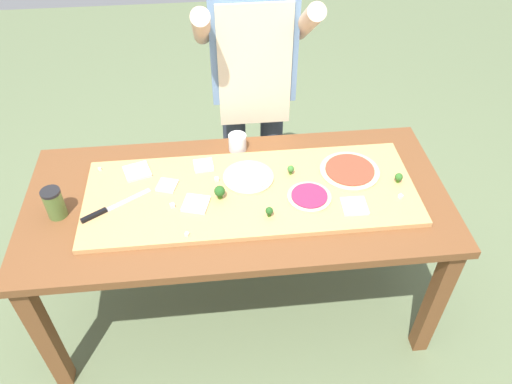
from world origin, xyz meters
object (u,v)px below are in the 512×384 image
Objects in this scene: sauce_jar at (54,203)px; pizza_whole_cheese_artichoke at (248,177)px; cheese_crumble_c at (172,206)px; cheese_crumble_d at (187,234)px; prep_table at (238,211)px; cook_center at (253,75)px; pizza_slice_center at (354,206)px; broccoli_floret_back_mid at (399,177)px; pizza_slice_near_right at (196,204)px; cheese_crumble_e at (401,196)px; pizza_slice_near_left at (167,186)px; cheese_crumble_b at (100,169)px; broccoli_floret_front_left at (291,169)px; pizza_whole_beet_magenta at (309,197)px; broccoli_floret_front_mid at (220,192)px; pizza_slice_far_left at (204,165)px; broccoli_floret_back_right at (269,211)px; cheese_crumble_a at (217,179)px; flour_cup at (237,143)px; pizza_slice_far_right at (137,171)px; chefs_knife at (107,210)px; pizza_whole_tomato_red at (350,171)px.

pizza_whole_cheese_artichoke is at bearing 8.71° from sauce_jar.
cheese_crumble_c is 0.18m from cheese_crumble_d.
prep_table is 1.09× the size of cook_center.
pizza_slice_center is 0.26m from broccoli_floret_back_mid.
pizza_slice_near_right is 1.00× the size of pizza_slice_center.
pizza_whole_cheese_artichoke is 0.65m from cheese_crumble_e.
cheese_crumble_c is 0.13× the size of sauce_jar.
pizza_slice_near_left is 6.33× the size of cheese_crumble_b.
pizza_whole_cheese_artichoke is 0.19m from broccoli_floret_front_left.
broccoli_floret_front_mid is at bearing 174.06° from pizza_whole_beet_magenta.
pizza_slice_far_left is at bearing 160.40° from cheese_crumble_e.
broccoli_floret_back_right is (-0.36, -0.01, 0.02)m from pizza_slice_center.
pizza_slice_near_left is 0.47m from broccoli_floret_back_right.
broccoli_floret_back_mid is at bearing 14.22° from broccoli_floret_back_right.
pizza_whole_beet_magenta is 0.41m from cheese_crumble_a.
pizza_slice_center is 0.60m from cheese_crumble_a.
broccoli_floret_front_left is (0.13, 0.25, -0.00)m from broccoli_floret_back_right.
pizza_slice_near_right is 0.86m from cheese_crumble_e.
broccoli_floret_back_right is 0.34× the size of sauce_jar.
cheese_crumble_e reaches higher than pizza_slice_center.
flour_cup is at bearing 65.57° from cheese_crumble_a.
pizza_whole_beet_magenta is at bearing -1.63° from sauce_jar.
sauce_jar is at bearing -159.77° from pizza_slice_far_left.
pizza_slice_far_right is at bearing -142.99° from cook_center.
pizza_whole_beet_magenta is 0.71m from cook_center.
broccoli_floret_back_right is at bearing -75.35° from pizza_whole_cheese_artichoke.
broccoli_floret_back_mid is at bearing 8.40° from pizza_whole_beet_magenta.
broccoli_floret_back_mid is 0.10m from cheese_crumble_e.
pizza_slice_near_left is at bearing -25.07° from cheese_crumble_b.
chefs_knife is 1.02m from pizza_slice_center.
cheese_crumble_d is (-0.33, -0.07, -0.02)m from broccoli_floret_back_right.
pizza_slice_center is at bearing 7.26° from cheese_crumble_d.
chefs_knife is 0.37m from cheese_crumble_d.
broccoli_floret_front_mid is at bearing -157.84° from prep_table.
broccoli_floret_back_mid is at bearing 78.52° from cheese_crumble_e.
broccoli_floret_front_left reaches higher than cheese_crumble_b.
pizza_slice_far_left is at bearing -139.86° from flour_cup.
broccoli_floret_front_left is at bearing 20.09° from pizza_slice_near_right.
flour_cup reaches higher than pizza_whole_cheese_artichoke.
pizza_whole_tomato_red is at bearing -53.50° from cook_center.
cheese_crumble_b is (-0.46, 0.02, 0.00)m from pizza_slice_far_left.
chefs_knife and pizza_whole_beet_magenta have the same top height.
pizza_slice_far_left is 1.01× the size of flour_cup.
cook_center is at bearing 67.57° from cheese_crumble_d.
broccoli_floret_front_left is 0.85m from cheese_crumble_b.
cook_center is at bearing 36.05° from sauce_jar.
cook_center reaches higher than broccoli_floret_front_mid.
broccoli_floret_back_right is 0.31m from cheese_crumble_a.
chefs_knife is 0.16× the size of cook_center.
cook_center reaches higher than pizza_slice_center.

